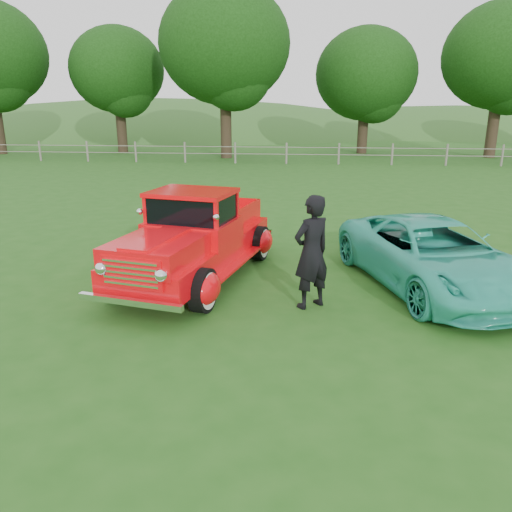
# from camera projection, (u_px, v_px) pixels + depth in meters

# --- Properties ---
(ground) EXTENTS (140.00, 140.00, 0.00)m
(ground) POSITION_uv_depth(u_px,v_px,m) (228.00, 319.00, 8.10)
(ground) COLOR #205316
(ground) RESTS_ON ground
(distant_hills) EXTENTS (116.00, 60.00, 18.00)m
(distant_hills) POSITION_uv_depth(u_px,v_px,m) (267.00, 166.00, 66.40)
(distant_hills) COLOR #2E6123
(distant_hills) RESTS_ON ground
(fence_line) EXTENTS (48.00, 0.12, 1.20)m
(fence_line) POSITION_uv_depth(u_px,v_px,m) (286.00, 153.00, 28.85)
(fence_line) COLOR slate
(fence_line) RESTS_ON ground
(tree_mid_west) EXTENTS (6.40, 6.40, 8.46)m
(tree_mid_west) POSITION_uv_depth(u_px,v_px,m) (117.00, 70.00, 34.28)
(tree_mid_west) COLOR #302518
(tree_mid_west) RESTS_ON ground
(tree_near_west) EXTENTS (8.00, 8.00, 10.42)m
(tree_near_west) POSITION_uv_depth(u_px,v_px,m) (225.00, 44.00, 30.28)
(tree_near_west) COLOR #302518
(tree_near_west) RESTS_ON ground
(tree_near_east) EXTENTS (6.80, 6.80, 8.33)m
(tree_near_east) POSITION_uv_depth(u_px,v_px,m) (366.00, 74.00, 33.67)
(tree_near_east) COLOR #302518
(tree_near_east) RESTS_ON ground
(tree_mid_east) EXTENTS (7.20, 7.20, 9.44)m
(tree_mid_east) POSITION_uv_depth(u_px,v_px,m) (502.00, 56.00, 30.72)
(tree_mid_east) COLOR #302518
(tree_mid_east) RESTS_ON ground
(red_pickup) EXTENTS (2.99, 5.24, 1.78)m
(red_pickup) POSITION_uv_depth(u_px,v_px,m) (195.00, 240.00, 9.80)
(red_pickup) COLOR black
(red_pickup) RESTS_ON ground
(teal_sedan) EXTENTS (3.49, 5.08, 1.29)m
(teal_sedan) POSITION_uv_depth(u_px,v_px,m) (432.00, 255.00, 9.33)
(teal_sedan) COLOR #2EBA9F
(teal_sedan) RESTS_ON ground
(man) EXTENTS (0.85, 0.81, 1.95)m
(man) POSITION_uv_depth(u_px,v_px,m) (312.00, 252.00, 8.34)
(man) COLOR black
(man) RESTS_ON ground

